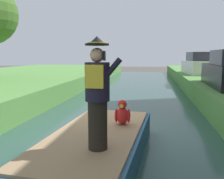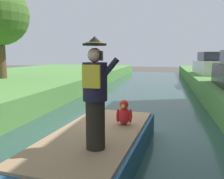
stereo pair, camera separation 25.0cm
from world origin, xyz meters
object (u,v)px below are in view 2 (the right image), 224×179
object	(u,v)px
parrot_plush	(124,114)
person_pirate	(95,94)
boat	(97,146)
parked_car_white	(211,65)

from	to	relation	value
parrot_plush	person_pirate	bearing A→B (deg)	-98.76
boat	parked_car_white	size ratio (longest dim) A/B	1.06
boat	parked_car_white	distance (m)	13.53
parked_car_white	parrot_plush	bearing A→B (deg)	-107.64
boat	person_pirate	size ratio (longest dim) A/B	2.34
person_pirate	parrot_plush	world-z (taller)	person_pirate
person_pirate	parked_car_white	world-z (taller)	person_pirate
boat	parked_car_white	xyz separation A→B (m)	(4.31, 12.77, 1.20)
person_pirate	boat	bearing A→B (deg)	114.58
parked_car_white	person_pirate	bearing A→B (deg)	-106.72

